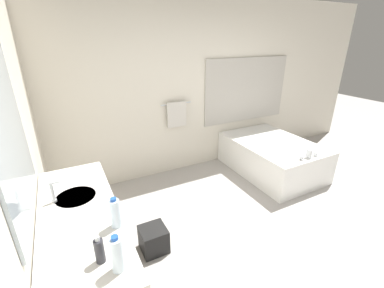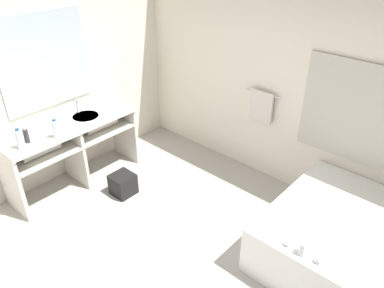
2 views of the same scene
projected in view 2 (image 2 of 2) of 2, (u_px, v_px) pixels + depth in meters
ground_plane at (155, 279)px, 3.58m from camera, size 16.00×16.00×0.00m
wall_back_with_blinds at (293, 84)px, 4.30m from camera, size 7.40×0.13×2.70m
wall_left_with_mirror at (12, 88)px, 4.17m from camera, size 0.08×7.40×2.70m
vanity_counter at (73, 138)px, 4.62m from camera, size 0.57×1.67×0.86m
sink_faucet at (77, 106)px, 4.70m from camera, size 0.09×0.04×0.18m
bathtub at (331, 232)px, 3.72m from camera, size 1.09×1.56×0.65m
water_bottle_1 at (56, 129)px, 4.13m from camera, size 0.07×0.07×0.23m
water_bottle_2 at (20, 139)px, 3.93m from camera, size 0.07×0.07×0.24m
soap_dispenser at (26, 136)px, 4.06m from camera, size 0.06×0.06×0.19m
waste_bin at (123, 184)px, 4.65m from camera, size 0.27×0.27×0.27m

